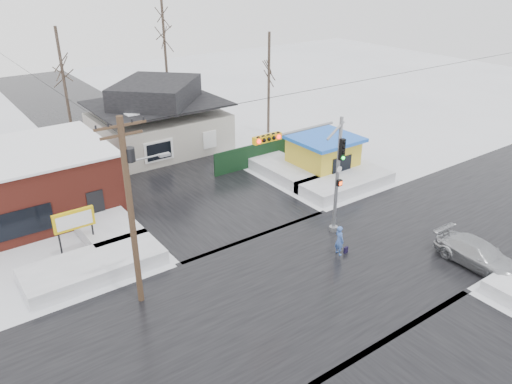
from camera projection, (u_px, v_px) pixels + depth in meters
ground at (317, 277)px, 25.28m from camera, size 120.00×120.00×0.00m
road_ns at (317, 277)px, 25.28m from camera, size 10.00×120.00×0.02m
road_ew at (317, 277)px, 25.28m from camera, size 120.00×10.00×0.02m
snowbank_nw at (94, 266)px, 25.49m from camera, size 7.00×3.00×0.80m
snowbank_ne at (346, 182)px, 35.02m from camera, size 7.00×3.00×0.80m
snowbank_nside_w at (98, 218)px, 30.22m from camera, size 3.00×8.00×0.80m
snowbank_nside_e at (279, 167)px, 37.63m from camera, size 3.00×8.00×0.80m
traffic_signal at (318, 166)px, 26.82m from camera, size 6.05×0.68×7.00m
utility_pole at (131, 203)px, 21.48m from camera, size 3.15×0.44×9.00m
brick_building at (7, 187)px, 30.32m from camera, size 12.20×8.20×4.12m
marquee_sign at (74, 221)px, 26.67m from camera, size 2.20×0.21×2.55m
house at (158, 118)px, 41.38m from camera, size 10.40×8.40×5.76m
kiosk at (323, 154)px, 37.03m from camera, size 4.60×4.60×2.88m
fence at (258, 154)px, 38.62m from camera, size 8.00×0.12×1.80m
tree_far_left at (59, 53)px, 38.87m from camera, size 3.00×3.00×10.00m
tree_far_mid at (163, 21)px, 44.96m from camera, size 3.00×3.00×12.00m
tree_far_right at (269, 54)px, 43.27m from camera, size 3.00×3.00×9.00m
pedestrian at (339, 241)px, 26.91m from camera, size 0.48×0.67×1.72m
car at (478, 255)px, 25.98m from camera, size 1.96×4.70×1.36m
shopping_bag at (346, 250)px, 27.31m from camera, size 0.30×0.17×0.35m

